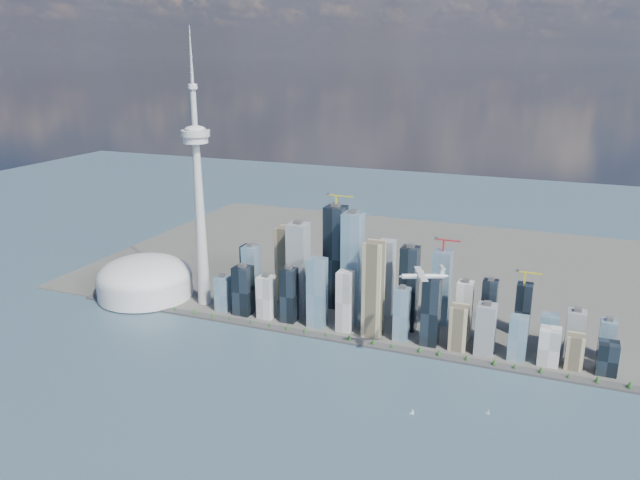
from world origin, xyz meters
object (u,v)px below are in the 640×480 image
at_px(needle_tower, 199,194).
at_px(dome_stadium, 145,279).
at_px(sailboat_east, 488,412).
at_px(airplane, 423,276).
at_px(sailboat_west, 412,412).

xyz_separation_m(needle_tower, dome_stadium, (-140.00, -10.00, -196.40)).
relative_size(dome_stadium, sailboat_east, 20.98).
distance_m(airplane, sailboat_east, 221.32).
distance_m(dome_stadium, sailboat_east, 772.39).
bearing_deg(airplane, dome_stadium, 145.99).
relative_size(needle_tower, sailboat_east, 57.74).
height_order(dome_stadium, airplane, airplane).
xyz_separation_m(dome_stadium, sailboat_east, (745.12, -200.12, -36.38)).
bearing_deg(airplane, sailboat_west, -104.39).
bearing_deg(needle_tower, dome_stadium, -175.91).
xyz_separation_m(dome_stadium, airplane, (624.44, -120.81, 131.33)).
bearing_deg(sailboat_west, airplane, 99.59).
relative_size(needle_tower, dome_stadium, 2.75).
distance_m(sailboat_west, sailboat_east, 110.19).
xyz_separation_m(needle_tower, sailboat_west, (502.77, -250.95, -232.65)).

